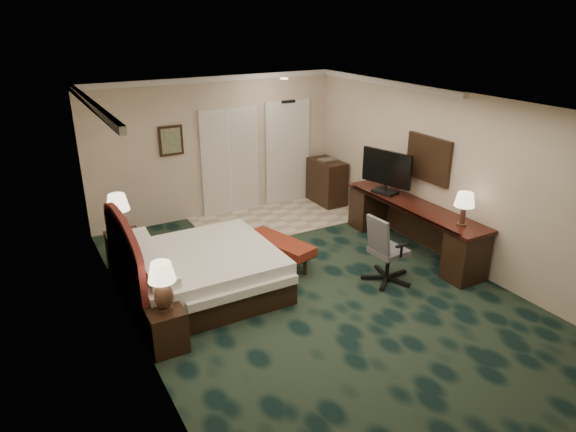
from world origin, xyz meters
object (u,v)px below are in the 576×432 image
tv (386,172)px  minibar (327,182)px  bed (204,273)px  bed_bench (280,252)px  nightstand_far (126,253)px  nightstand_near (166,328)px  lamp_far (119,215)px  lamp_near (163,286)px  desk_chair (389,248)px  desk (412,227)px

tv → minibar: 2.13m
bed → bed_bench: bed is taller
bed → tv: bearing=5.3°
nightstand_far → bed: bearing=-55.2°
nightstand_near → bed_bench: bearing=30.0°
nightstand_far → lamp_far: bearing=158.4°
lamp_near → minibar: (4.46, 3.34, -0.38)m
nightstand_far → lamp_near: 2.27m
bed_bench → minibar: 3.03m
lamp_near → tv: (4.36, 1.34, 0.37)m
minibar → lamp_near: bearing=-143.2°
nightstand_near → nightstand_far: nightstand_far is taller
lamp_far → desk_chair: bearing=-33.0°
bed → tv: 3.63m
lamp_near → minibar: size_ratio=0.66×
nightstand_near → desk_chair: 3.41m
lamp_far → bed_bench: (2.24, -0.92, -0.75)m
desk → minibar: minibar is taller
minibar → desk_chair: bearing=-107.9°
nightstand_near → desk_chair: size_ratio=0.50×
lamp_near → lamp_far: lamp_far is taller
lamp_near → lamp_far: (-0.00, 2.22, 0.12)m
minibar → nightstand_far: bearing=-165.8°
lamp_near → tv: tv is taller
desk → desk_chair: bearing=-147.9°
lamp_far → desk: lamp_far is taller
bed → nightstand_near: size_ratio=3.75×
lamp_far → desk: 4.72m
tv → desk_chair: tv is taller
tv → desk_chair: 1.78m
desk_chair → bed: bearing=154.9°
lamp_far → minibar: 4.63m
bed → nightstand_near: 1.34m
lamp_far → desk_chair: size_ratio=0.61×
lamp_far → bed: bearing=-54.5°
desk_chair → nightstand_far: bearing=143.3°
lamp_near → tv: size_ratio=0.62×
lamp_near → minibar: lamp_near is taller
lamp_near → tv: 4.58m
lamp_near → desk: size_ratio=0.21×
lamp_far → tv: (4.37, -0.88, 0.25)m
nightstand_far → desk_chair: desk_chair is taller
bed_bench → tv: size_ratio=1.27×
bed → lamp_far: (-0.86, 1.21, 0.64)m
nightstand_far → bed_bench: size_ratio=0.51×
lamp_near → desk: (4.42, 0.67, -0.42)m
tv → bed_bench: bearing=165.6°
minibar → tv: bearing=-92.8°
bed → nightstand_far: 1.45m
bed_bench → minibar: bearing=26.3°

